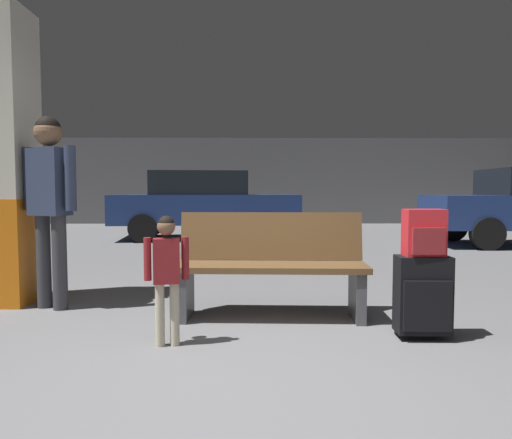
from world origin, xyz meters
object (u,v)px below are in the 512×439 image
at_px(structural_pillar, 0,159).
at_px(child, 166,266).
at_px(backpack_bright, 424,233).
at_px(adult, 50,191).
at_px(parked_car_far, 204,203).
at_px(bench, 271,265).
at_px(suitcase, 423,295).

distance_m(structural_pillar, child, 2.35).
bearing_deg(backpack_bright, adult, 163.65).
bearing_deg(parked_car_far, adult, -96.85).
bearing_deg(adult, structural_pillar, 157.09).
distance_m(adult, parked_car_far, 6.33).
xyz_separation_m(child, parked_car_far, (-0.48, 7.31, 0.25)).
height_order(bench, parked_car_far, parked_car_far).
xyz_separation_m(suitcase, child, (-1.83, -0.13, 0.24)).
distance_m(child, parked_car_far, 7.33).
bearing_deg(structural_pillar, child, -35.25).
height_order(backpack_bright, adult, adult).
bearing_deg(bench, parked_car_far, 100.67).
relative_size(suitcase, adult, 0.35).
distance_m(structural_pillar, bench, 2.77).
relative_size(backpack_bright, parked_car_far, 0.08).
xyz_separation_m(suitcase, adult, (-3.07, 0.90, 0.76)).
height_order(structural_pillar, bench, structural_pillar).
xyz_separation_m(suitcase, parked_car_far, (-2.32, 7.18, 0.48)).
height_order(structural_pillar, adult, structural_pillar).
bearing_deg(backpack_bright, suitcase, 109.59).
bearing_deg(bench, backpack_bright, -29.40).
xyz_separation_m(backpack_bright, child, (-1.83, -0.13, -0.21)).
xyz_separation_m(bench, suitcase, (1.08, -0.61, -0.12)).
bearing_deg(backpack_bright, parked_car_far, 107.88).
bearing_deg(bench, structural_pillar, 168.26).
bearing_deg(structural_pillar, parked_car_far, 77.72).
height_order(bench, adult, adult).
relative_size(adult, parked_car_far, 0.41).
relative_size(structural_pillar, child, 3.07).
height_order(structural_pillar, suitcase, structural_pillar).
bearing_deg(structural_pillar, bench, -11.74).
xyz_separation_m(child, adult, (-1.24, 1.03, 0.52)).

